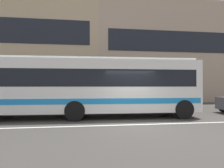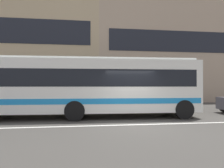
{
  "view_description": "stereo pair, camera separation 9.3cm",
  "coord_description": "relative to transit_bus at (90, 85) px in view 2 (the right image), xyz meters",
  "views": [
    {
      "loc": [
        -2.25,
        -8.33,
        1.73
      ],
      "look_at": [
        -0.84,
        2.05,
        1.84
      ],
      "focal_mm": 30.72,
      "sensor_mm": 36.0,
      "label": 1
    },
    {
      "loc": [
        -2.16,
        -8.34,
        1.73
      ],
      "look_at": [
        -0.84,
        2.05,
        1.84
      ],
      "focal_mm": 30.72,
      "sensor_mm": 36.0,
      "label": 2
    }
  ],
  "objects": [
    {
      "name": "lane_centre_line",
      "position": [
        2.03,
        -2.45,
        -1.77
      ],
      "size": [
        60.0,
        0.16,
        0.01
      ],
      "primitive_type": "cube",
      "color": "silver",
      "rests_on": "ground_plane"
    },
    {
      "name": "apartment_block_left",
      "position": [
        -9.37,
        13.52,
        4.13
      ],
      "size": [
        20.64,
        11.4,
        11.81
      ],
      "color": "tan",
      "rests_on": "ground_plane"
    },
    {
      "name": "ground_plane",
      "position": [
        2.03,
        -2.45,
        -1.78
      ],
      "size": [
        160.0,
        160.0,
        0.0
      ],
      "primitive_type": "plane",
      "color": "#3E3C37"
    },
    {
      "name": "apartment_block_right",
      "position": [
        13.15,
        13.52,
        3.67
      ],
      "size": [
        24.4,
        11.4,
        10.89
      ],
      "color": "tan",
      "rests_on": "ground_plane"
    },
    {
      "name": "transit_bus",
      "position": [
        0.0,
        0.0,
        0.0
      ],
      "size": [
        11.87,
        3.0,
        3.22
      ],
      "color": "silver",
      "rests_on": "ground_plane"
    }
  ]
}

